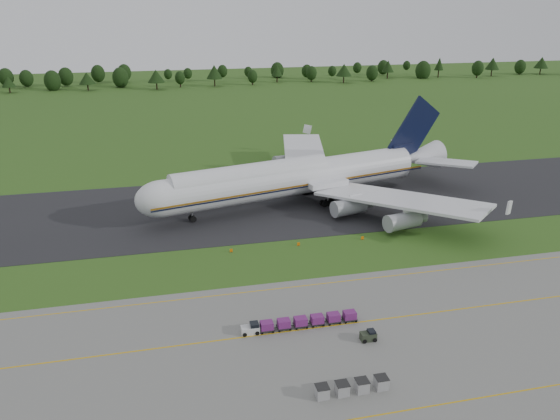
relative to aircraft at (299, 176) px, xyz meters
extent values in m
plane|color=#2B5118|center=(-13.03, -27.84, -6.20)|extent=(600.00, 600.00, 0.00)
cube|color=slate|center=(-13.03, -61.84, -6.17)|extent=(300.00, 52.00, 0.06)
cube|color=black|center=(-13.03, 0.16, -6.16)|extent=(300.00, 40.00, 0.08)
cube|color=#C8980B|center=(-13.03, -49.84, -6.14)|extent=(300.00, 0.25, 0.01)
cube|color=#C8980B|center=(-13.03, -37.84, -6.14)|extent=(120.00, 0.20, 0.01)
cylinder|color=black|center=(-100.54, 189.04, -4.71)|extent=(0.70, 0.70, 2.98)
cone|color=#1D3613|center=(-100.54, 189.04, -0.57)|extent=(6.71, 6.71, 5.30)
cylinder|color=black|center=(-80.44, 193.29, -4.65)|extent=(0.70, 0.70, 3.11)
sphere|color=#1D3613|center=(-80.44, 193.29, -1.46)|extent=(8.33, 8.33, 8.33)
cylinder|color=black|center=(-62.94, 188.84, -4.55)|extent=(0.70, 0.70, 3.30)
cone|color=#1D3613|center=(-62.94, 188.84, 0.03)|extent=(8.27, 8.27, 5.87)
cylinder|color=black|center=(-46.71, 197.07, -4.56)|extent=(0.70, 0.70, 3.27)
sphere|color=#1D3613|center=(-46.71, 197.07, -1.20)|extent=(8.39, 8.39, 8.39)
cylinder|color=black|center=(-28.15, 184.27, -4.37)|extent=(0.70, 0.70, 3.66)
cone|color=#1D3613|center=(-28.15, 184.27, 0.71)|extent=(8.93, 8.93, 6.51)
cylinder|color=black|center=(-15.69, 189.70, -4.56)|extent=(0.70, 0.70, 3.27)
sphere|color=#1D3613|center=(-15.69, 189.70, -1.20)|extent=(5.35, 5.35, 5.35)
cylinder|color=black|center=(2.70, 189.20, -4.16)|extent=(0.70, 0.70, 4.09)
cone|color=#1D3613|center=(2.70, 189.20, 1.52)|extent=(8.68, 8.68, 7.27)
cylinder|color=black|center=(23.66, 189.75, -4.68)|extent=(0.70, 0.70, 3.04)
sphere|color=#1D3613|center=(23.66, 189.75, -1.56)|extent=(5.44, 5.44, 5.44)
cylinder|color=black|center=(39.22, 197.47, -4.45)|extent=(0.70, 0.70, 3.50)
cone|color=#1D3613|center=(39.22, 197.47, 0.41)|extent=(6.44, 6.44, 6.22)
cylinder|color=black|center=(58.63, 194.36, -4.58)|extent=(0.70, 0.70, 3.24)
sphere|color=#1D3613|center=(58.63, 194.36, -1.25)|extent=(6.14, 6.14, 6.14)
cylinder|color=black|center=(75.53, 186.87, -4.32)|extent=(0.70, 0.70, 3.77)
cone|color=#1D3613|center=(75.53, 186.87, 0.92)|extent=(8.95, 8.95, 6.70)
cylinder|color=black|center=(93.52, 189.33, -4.64)|extent=(0.70, 0.70, 3.11)
sphere|color=#1D3613|center=(93.52, 189.33, -1.45)|extent=(6.74, 6.74, 6.74)
cylinder|color=black|center=(107.34, 198.94, -4.29)|extent=(0.70, 0.70, 3.81)
cone|color=#1D3613|center=(107.34, 198.94, 1.00)|extent=(7.26, 7.26, 6.78)
cylinder|color=black|center=(128.55, 195.45, -4.76)|extent=(0.70, 0.70, 2.89)
sphere|color=#1D3613|center=(128.55, 195.45, -1.79)|extent=(8.98, 8.98, 8.98)
cylinder|color=black|center=(140.02, 197.58, -4.08)|extent=(0.70, 0.70, 4.24)
cone|color=#1D3613|center=(140.02, 197.58, 1.80)|extent=(5.37, 5.37, 7.53)
cylinder|color=black|center=(161.44, 189.82, -4.33)|extent=(0.70, 0.70, 3.73)
sphere|color=#1D3613|center=(161.44, 189.82, -0.50)|extent=(6.91, 6.91, 6.91)
cylinder|color=black|center=(174.66, 195.11, -4.20)|extent=(0.70, 0.70, 4.01)
cone|color=#1D3613|center=(174.66, 195.11, 1.37)|extent=(8.43, 8.43, 7.13)
cylinder|color=black|center=(196.78, 198.53, -4.65)|extent=(0.70, 0.70, 3.11)
sphere|color=#1D3613|center=(196.78, 198.53, -1.45)|extent=(6.80, 6.80, 6.80)
cylinder|color=black|center=(210.00, 196.22, -4.26)|extent=(0.70, 0.70, 3.87)
cone|color=#1D3613|center=(210.00, 196.22, 1.11)|extent=(8.63, 8.63, 6.88)
cylinder|color=silver|center=(-1.37, -0.34, -0.22)|extent=(59.80, 21.72, 7.42)
cylinder|color=silver|center=(-11.37, -2.85, 1.53)|extent=(35.41, 14.13, 5.79)
sphere|color=silver|center=(-30.37, -7.60, -0.22)|extent=(7.42, 7.42, 7.42)
cone|color=silver|center=(33.13, 8.30, 0.29)|extent=(12.71, 9.59, 7.05)
cube|color=#B9761B|center=(-0.47, -3.96, -0.84)|extent=(64.01, 16.09, 0.36)
cube|color=silver|center=(16.86, -16.07, -1.15)|extent=(30.45, 33.46, 0.57)
cube|color=silver|center=(7.30, 22.13, -1.15)|extent=(17.34, 36.42, 0.57)
cylinder|color=gray|center=(7.73, -11.45, -3.73)|extent=(7.80, 4.95, 3.30)
cylinder|color=gray|center=(15.31, -21.25, -3.73)|extent=(7.80, 4.95, 3.30)
cylinder|color=gray|center=(1.42, 13.75, -3.73)|extent=(7.80, 4.95, 3.30)
cylinder|color=gray|center=(3.49, 25.95, -3.73)|extent=(7.80, 4.95, 3.30)
cube|color=black|center=(30.64, 7.67, 7.24)|extent=(14.72, 4.20, 16.55)
cube|color=silver|center=(36.51, 1.17, 0.60)|extent=(13.58, 13.38, 0.46)
cube|color=silver|center=(32.75, 16.17, 0.60)|extent=(9.52, 14.50, 0.46)
cylinder|color=slate|center=(-24.37, -6.10, -5.07)|extent=(0.37, 0.37, 2.27)
cylinder|color=black|center=(-24.37, -6.10, -5.53)|extent=(1.53, 1.23, 1.34)
cylinder|color=slate|center=(5.75, -3.34, -5.07)|extent=(0.37, 0.37, 2.27)
cylinder|color=black|center=(5.75, -3.34, -5.53)|extent=(1.53, 1.23, 1.34)
cylinder|color=slate|center=(3.50, 5.66, -5.07)|extent=(0.37, 0.37, 2.27)
cylinder|color=black|center=(3.50, 5.66, -5.53)|extent=(1.53, 1.23, 1.34)
cube|color=silver|center=(-19.86, -49.08, -5.61)|extent=(2.49, 1.34, 1.05)
cylinder|color=black|center=(-20.72, -49.75, -5.85)|extent=(0.57, 0.21, 0.57)
cube|color=black|center=(-17.56, -49.08, -5.81)|extent=(1.92, 1.44, 0.11)
cube|color=#5D1C5C|center=(-17.56, -49.08, -5.23)|extent=(1.72, 1.34, 1.05)
cylinder|color=black|center=(-18.32, -49.75, -5.98)|extent=(0.33, 0.14, 0.33)
cube|color=black|center=(-15.16, -49.08, -5.81)|extent=(1.92, 1.44, 0.11)
cube|color=#5D1C5C|center=(-15.16, -49.08, -5.23)|extent=(1.72, 1.34, 1.05)
cylinder|color=black|center=(-15.93, -49.75, -5.98)|extent=(0.33, 0.14, 0.33)
cube|color=black|center=(-12.77, -49.08, -5.81)|extent=(1.92, 1.44, 0.11)
cube|color=#5D1C5C|center=(-12.77, -49.08, -5.23)|extent=(1.72, 1.34, 1.05)
cylinder|color=black|center=(-13.53, -49.75, -5.98)|extent=(0.33, 0.14, 0.33)
cube|color=black|center=(-10.37, -49.08, -5.81)|extent=(1.92, 1.44, 0.11)
cube|color=#5D1C5C|center=(-10.37, -49.08, -5.23)|extent=(1.72, 1.34, 1.05)
cylinder|color=black|center=(-11.14, -49.75, -5.98)|extent=(0.33, 0.14, 0.33)
cube|color=black|center=(-7.97, -49.08, -5.81)|extent=(1.92, 1.44, 0.11)
cube|color=#5D1C5C|center=(-7.97, -49.08, -5.23)|extent=(1.72, 1.34, 1.05)
cylinder|color=black|center=(-8.74, -49.75, -5.98)|extent=(0.33, 0.14, 0.33)
cube|color=black|center=(-5.58, -49.08, -5.81)|extent=(1.92, 1.44, 0.11)
cube|color=#5D1C5C|center=(-5.58, -49.08, -5.23)|extent=(1.72, 1.34, 1.05)
cylinder|color=black|center=(-6.35, -49.75, -5.98)|extent=(0.33, 0.14, 0.33)
cylinder|color=black|center=(-19.86, -49.08, -5.85)|extent=(0.57, 0.21, 0.57)
cube|color=#283022|center=(-4.79, -54.20, -5.57)|extent=(2.07, 1.25, 1.13)
cylinder|color=black|center=(-5.51, -54.82, -5.85)|extent=(0.58, 0.21, 0.58)
cylinder|color=black|center=(-4.07, -53.58, -5.85)|extent=(0.58, 0.21, 0.58)
cube|color=gray|center=(-14.12, -63.66, -5.43)|extent=(1.42, 1.42, 1.42)
cube|color=black|center=(-14.12, -63.66, -4.68)|extent=(1.51, 1.51, 0.07)
cube|color=gray|center=(-11.72, -63.66, -5.43)|extent=(1.42, 1.42, 1.42)
cube|color=black|center=(-11.72, -63.66, -4.68)|extent=(1.51, 1.51, 0.07)
cube|color=gray|center=(-9.32, -63.66, -5.43)|extent=(1.42, 1.42, 1.42)
cube|color=black|center=(-9.32, -63.66, -4.68)|extent=(1.51, 1.51, 0.07)
cube|color=gray|center=(-6.92, -63.66, -5.43)|extent=(1.42, 1.42, 1.42)
cube|color=black|center=(-6.92, -63.66, -4.68)|extent=(1.51, 1.51, 0.07)
cube|color=orange|center=(-18.69, -22.60, -5.90)|extent=(0.50, 0.12, 0.60)
cube|color=black|center=(-18.69, -22.60, -6.18)|extent=(0.30, 0.30, 0.04)
cube|color=orange|center=(-6.07, -22.60, -5.90)|extent=(0.50, 0.12, 0.60)
cube|color=black|center=(-6.07, -22.60, -6.18)|extent=(0.30, 0.30, 0.04)
cube|color=orange|center=(6.54, -22.60, -5.90)|extent=(0.50, 0.12, 0.60)
cube|color=black|center=(6.54, -22.60, -6.18)|extent=(0.30, 0.30, 0.04)
camera|label=1|loc=(-30.14, -111.95, 35.96)|focal=35.00mm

